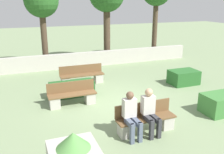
% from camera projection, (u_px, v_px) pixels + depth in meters
% --- Properties ---
extents(ground_plane, '(60.00, 60.00, 0.00)m').
position_uv_depth(ground_plane, '(117.00, 103.00, 9.44)').
color(ground_plane, gray).
extents(perimeter_wall, '(14.11, 0.30, 0.85)m').
position_uv_depth(perimeter_wall, '(79.00, 60.00, 14.44)').
color(perimeter_wall, '#B7B2A8').
rests_on(perimeter_wall, ground_plane).
extents(bench_front, '(1.80, 0.49, 0.85)m').
position_uv_depth(bench_front, '(146.00, 121.00, 7.36)').
color(bench_front, brown).
rests_on(bench_front, ground_plane).
extents(bench_left_side, '(2.03, 0.49, 0.85)m').
position_uv_depth(bench_left_side, '(82.00, 77.00, 11.58)').
color(bench_left_side, brown).
rests_on(bench_left_side, ground_plane).
extents(bench_right_side, '(1.78, 0.48, 0.85)m').
position_uv_depth(bench_right_side, '(72.00, 97.00, 9.22)').
color(bench_right_side, brown).
rests_on(bench_right_side, ground_plane).
extents(person_seated_man, '(0.38, 0.63, 1.34)m').
position_uv_depth(person_seated_man, '(131.00, 113.00, 6.93)').
color(person_seated_man, '#515B70').
rests_on(person_seated_man, ground_plane).
extents(person_seated_woman, '(0.38, 0.63, 1.35)m').
position_uv_depth(person_seated_woman, '(150.00, 109.00, 7.13)').
color(person_seated_woman, '#333338').
rests_on(person_seated_woman, ground_plane).
extents(hedge_block_near_left, '(1.27, 0.88, 0.65)m').
position_uv_depth(hedge_block_near_left, '(184.00, 77.00, 11.55)').
color(hedge_block_near_left, '#286028').
rests_on(hedge_block_near_left, ground_plane).
extents(hedge_block_mid_left, '(1.77, 0.61, 0.60)m').
position_uv_depth(hedge_block_mid_left, '(72.00, 89.00, 10.10)').
color(hedge_block_mid_left, '#235623').
rests_on(hedge_block_mid_left, ground_plane).
extents(tree_center_left, '(1.89, 1.89, 4.69)m').
position_uv_depth(tree_center_left, '(41.00, 2.00, 13.59)').
color(tree_center_left, '#473828').
rests_on(tree_center_left, ground_plane).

